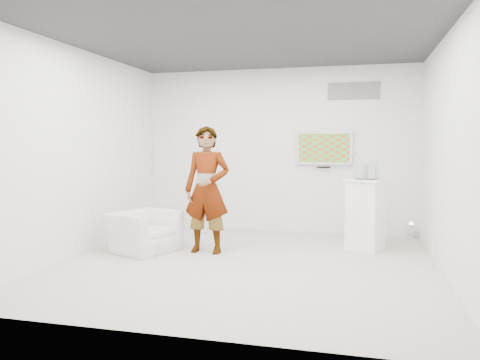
{
  "coord_description": "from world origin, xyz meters",
  "views": [
    {
      "loc": [
        1.44,
        -6.07,
        1.61
      ],
      "look_at": [
        -0.24,
        0.6,
        1.09
      ],
      "focal_mm": 35.0,
      "sensor_mm": 36.0,
      "label": 1
    }
  ],
  "objects_px": {
    "armchair": "(144,231)",
    "floor_uplight": "(411,230)",
    "tv": "(324,148)",
    "pedestal": "(366,214)",
    "person": "(207,190)"
  },
  "relations": [
    {
      "from": "tv",
      "to": "pedestal",
      "type": "relative_size",
      "value": 0.92
    },
    {
      "from": "person",
      "to": "armchair",
      "type": "xyz_separation_m",
      "value": [
        -0.94,
        -0.17,
        -0.64
      ]
    },
    {
      "from": "armchair",
      "to": "floor_uplight",
      "type": "bearing_deg",
      "value": -41.86
    },
    {
      "from": "person",
      "to": "pedestal",
      "type": "distance_m",
      "value": 2.45
    },
    {
      "from": "armchair",
      "to": "floor_uplight",
      "type": "xyz_separation_m",
      "value": [
        4.02,
        2.02,
        -0.17
      ]
    },
    {
      "from": "floor_uplight",
      "to": "person",
      "type": "bearing_deg",
      "value": -148.94
    },
    {
      "from": "tv",
      "to": "armchair",
      "type": "xyz_separation_m",
      "value": [
        -2.51,
        -2.11,
        -1.25
      ]
    },
    {
      "from": "tv",
      "to": "armchair",
      "type": "relative_size",
      "value": 1.08
    },
    {
      "from": "armchair",
      "to": "floor_uplight",
      "type": "height_order",
      "value": "armchair"
    },
    {
      "from": "pedestal",
      "to": "floor_uplight",
      "type": "height_order",
      "value": "pedestal"
    },
    {
      "from": "armchair",
      "to": "pedestal",
      "type": "bearing_deg",
      "value": -52.3
    },
    {
      "from": "floor_uplight",
      "to": "tv",
      "type": "bearing_deg",
      "value": 176.35
    },
    {
      "from": "person",
      "to": "pedestal",
      "type": "relative_size",
      "value": 1.73
    },
    {
      "from": "tv",
      "to": "floor_uplight",
      "type": "distance_m",
      "value": 2.07
    },
    {
      "from": "person",
      "to": "pedestal",
      "type": "height_order",
      "value": "person"
    }
  ]
}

